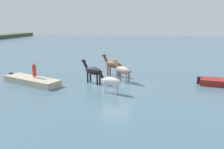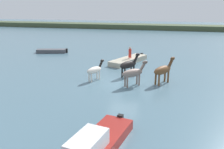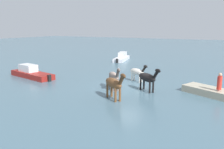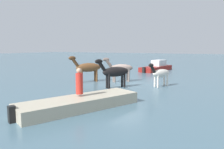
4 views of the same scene
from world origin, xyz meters
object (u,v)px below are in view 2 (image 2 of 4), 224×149
object	(u,v)px
horse_dun_straggler	(129,65)
horse_gray_outer	(95,70)
horse_mid_herd	(163,70)
person_watcher_seated	(130,53)
horse_pinto_flank	(133,73)
boat_motor_center	(94,149)
boat_launch_far	(129,61)
boat_dinghy_port	(52,51)

from	to	relation	value
horse_dun_straggler	horse_gray_outer	size ratio (longest dim) A/B	1.12
horse_dun_straggler	horse_mid_herd	bearing A→B (deg)	-79.68
horse_dun_straggler	person_watcher_seated	world-z (taller)	horse_dun_straggler
horse_dun_straggler	horse_pinto_flank	world-z (taller)	horse_dun_straggler
horse_pinto_flank	person_watcher_seated	distance (m)	7.65
horse_mid_herd	horse_dun_straggler	bearing A→B (deg)	101.54
horse_pinto_flank	horse_mid_herd	distance (m)	2.57
horse_gray_outer	boat_motor_center	distance (m)	10.49
boat_launch_far	horse_pinto_flank	bearing A→B (deg)	36.28
horse_dun_straggler	person_watcher_seated	xyz separation A→B (m)	(-0.75, 4.98, 0.08)
horse_mid_herd	boat_launch_far	world-z (taller)	horse_mid_herd
horse_mid_herd	person_watcher_seated	bearing A→B (deg)	65.76
horse_pinto_flank	horse_mid_herd	size ratio (longest dim) A/B	0.84
horse_gray_outer	boat_motor_center	world-z (taller)	horse_gray_outer
horse_gray_outer	boat_motor_center	size ratio (longest dim) A/B	0.37
horse_pinto_flank	horse_gray_outer	distance (m)	3.44
horse_gray_outer	person_watcher_seated	size ratio (longest dim) A/B	1.75
horse_gray_outer	boat_dinghy_port	size ratio (longest dim) A/B	0.50
horse_pinto_flank	person_watcher_seated	size ratio (longest dim) A/B	1.70
horse_dun_straggler	horse_mid_herd	size ratio (longest dim) A/B	0.97
boat_dinghy_port	boat_launch_far	bearing A→B (deg)	150.05
boat_motor_center	person_watcher_seated	size ratio (longest dim) A/B	4.78
horse_gray_outer	person_watcher_seated	bearing A→B (deg)	9.25
horse_mid_herd	boat_launch_far	size ratio (longest dim) A/B	0.42
horse_pinto_flank	person_watcher_seated	xyz separation A→B (m)	(-1.54, 7.49, 0.10)
horse_mid_herd	boat_launch_far	distance (m)	7.67
horse_dun_straggler	person_watcher_seated	distance (m)	5.04
horse_mid_herd	horse_pinto_flank	bearing A→B (deg)	152.65
boat_launch_far	boat_dinghy_port	distance (m)	11.45
horse_pinto_flank	person_watcher_seated	world-z (taller)	horse_pinto_flank
horse_mid_herd	horse_gray_outer	world-z (taller)	horse_mid_herd
boat_launch_far	boat_dinghy_port	xyz separation A→B (m)	(-11.04, 3.04, -0.02)
horse_pinto_flank	boat_dinghy_port	size ratio (longest dim) A/B	0.49
horse_mid_herd	person_watcher_seated	xyz separation A→B (m)	(-3.80, 6.28, 0.04)
horse_dun_straggler	horse_mid_herd	xyz separation A→B (m)	(3.06, -1.30, 0.05)
horse_pinto_flank	horse_gray_outer	world-z (taller)	horse_pinto_flank
boat_launch_far	boat_motor_center	size ratio (longest dim) A/B	1.01
boat_dinghy_port	person_watcher_seated	xyz separation A→B (m)	(11.22, -3.25, 1.01)
horse_pinto_flank	horse_dun_straggler	bearing A→B (deg)	62.56
person_watcher_seated	horse_pinto_flank	bearing A→B (deg)	-78.38
horse_gray_outer	boat_launch_far	xyz separation A→B (m)	(1.67, 7.10, -0.73)
horse_gray_outer	boat_motor_center	xyz separation A→B (m)	(3.17, -9.98, -0.59)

